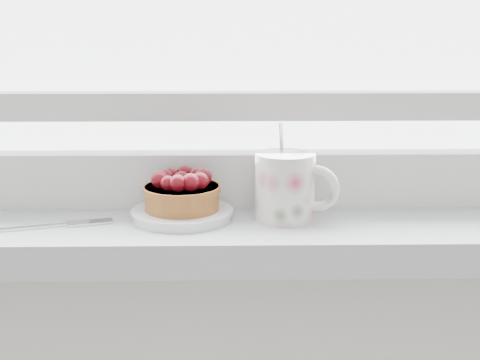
{
  "coord_description": "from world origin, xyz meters",
  "views": [
    {
      "loc": [
        0.02,
        1.12,
        1.17
      ],
      "look_at": [
        0.03,
        1.88,
        0.99
      ],
      "focal_mm": 50.0,
      "sensor_mm": 36.0,
      "label": 1
    }
  ],
  "objects_px": {
    "saucer": "(182,214)",
    "fork": "(40,227)",
    "raspberry_tart": "(182,192)",
    "floral_mug": "(287,185)"
  },
  "relations": [
    {
      "from": "saucer",
      "to": "floral_mug",
      "type": "bearing_deg",
      "value": -2.21
    },
    {
      "from": "floral_mug",
      "to": "fork",
      "type": "bearing_deg",
      "value": -174.32
    },
    {
      "from": "floral_mug",
      "to": "fork",
      "type": "xyz_separation_m",
      "value": [
        -0.29,
        -0.03,
        -0.04
      ]
    },
    {
      "from": "raspberry_tart",
      "to": "floral_mug",
      "type": "bearing_deg",
      "value": -2.24
    },
    {
      "from": "fork",
      "to": "floral_mug",
      "type": "bearing_deg",
      "value": 5.68
    },
    {
      "from": "fork",
      "to": "saucer",
      "type": "bearing_deg",
      "value": 11.66
    },
    {
      "from": "saucer",
      "to": "fork",
      "type": "distance_m",
      "value": 0.17
    },
    {
      "from": "saucer",
      "to": "fork",
      "type": "bearing_deg",
      "value": -168.34
    },
    {
      "from": "saucer",
      "to": "fork",
      "type": "xyz_separation_m",
      "value": [
        -0.16,
        -0.03,
        -0.0
      ]
    },
    {
      "from": "saucer",
      "to": "raspberry_tart",
      "type": "xyz_separation_m",
      "value": [
        0.0,
        0.0,
        0.03
      ]
    }
  ]
}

